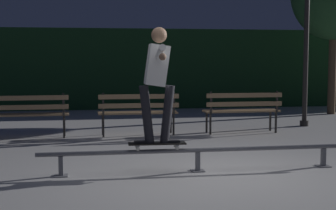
# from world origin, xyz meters

# --- Properties ---
(ground_plane) EXTENTS (90.00, 90.00, 0.00)m
(ground_plane) POSITION_xyz_m (0.00, 0.00, 0.00)
(ground_plane) COLOR #ADAAA8
(hedge_backdrop) EXTENTS (24.00, 1.20, 2.46)m
(hedge_backdrop) POSITION_xyz_m (0.00, 9.57, 1.23)
(hedge_backdrop) COLOR #193D1E
(hedge_backdrop) RESTS_ON ground
(grind_rail) EXTENTS (4.35, 0.18, 0.32)m
(grind_rail) POSITION_xyz_m (0.00, 0.21, 0.25)
(grind_rail) COLOR slate
(grind_rail) RESTS_ON ground
(skateboard) EXTENTS (0.79, 0.23, 0.09)m
(skateboard) POSITION_xyz_m (-0.57, 0.21, 0.40)
(skateboard) COLOR black
(skateboard) RESTS_ON grind_rail
(skateboarder) EXTENTS (0.62, 1.41, 1.56)m
(skateboarder) POSITION_xyz_m (-0.56, 0.21, 1.33)
(skateboarder) COLOR black
(skateboarder) RESTS_ON skateboard
(park_bench_leftmost) EXTENTS (1.60, 0.42, 0.88)m
(park_bench_leftmost) POSITION_xyz_m (-2.63, 3.58, 0.54)
(park_bench_leftmost) COLOR #282623
(park_bench_leftmost) RESTS_ON ground
(park_bench_left_center) EXTENTS (1.60, 0.42, 0.88)m
(park_bench_left_center) POSITION_xyz_m (-0.46, 3.58, 0.54)
(park_bench_left_center) COLOR #282623
(park_bench_left_center) RESTS_ON ground
(park_bench_right_center) EXTENTS (1.60, 0.42, 0.88)m
(park_bench_right_center) POSITION_xyz_m (1.71, 3.58, 0.54)
(park_bench_right_center) COLOR #282623
(park_bench_right_center) RESTS_ON ground
(lamp_post_right) EXTENTS (0.32, 0.32, 3.90)m
(lamp_post_right) POSITION_xyz_m (3.47, 4.45, 2.48)
(lamp_post_right) COLOR #282623
(lamp_post_right) RESTS_ON ground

